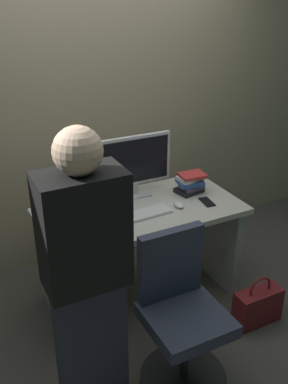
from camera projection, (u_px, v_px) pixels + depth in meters
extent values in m
plane|color=#4C4742|center=(141.00, 296.00, 3.37)|extent=(9.00, 9.00, 0.00)
cube|color=tan|center=(93.00, 78.00, 3.38)|extent=(6.40, 0.10, 3.00)
cube|color=beige|center=(141.00, 211.00, 3.05)|extent=(1.40, 0.71, 0.04)
cube|color=#B2B2B7|center=(56.00, 281.00, 2.95)|extent=(0.06, 0.63, 0.71)
cube|color=#B2B2B7|center=(213.00, 236.00, 3.47)|extent=(0.06, 0.63, 0.71)
cylinder|color=black|center=(183.00, 377.00, 2.66)|extent=(0.52, 0.52, 0.03)
cylinder|color=black|center=(185.00, 351.00, 2.57)|extent=(0.05, 0.05, 0.39)
cube|color=#33384C|center=(186.00, 320.00, 2.47)|extent=(0.44, 0.44, 0.08)
cube|color=#33384C|center=(170.00, 264.00, 2.51)|extent=(0.40, 0.06, 0.44)
cube|color=#262838|center=(91.00, 347.00, 2.33)|extent=(0.34, 0.20, 0.85)
cube|color=black|center=(83.00, 231.00, 2.02)|extent=(0.40, 0.24, 0.58)
sphere|color=beige|center=(78.00, 151.00, 1.85)|extent=(0.22, 0.22, 0.22)
cube|color=silver|center=(135.00, 194.00, 3.23)|extent=(0.20, 0.14, 0.02)
cube|color=silver|center=(135.00, 188.00, 3.21)|extent=(0.04, 0.03, 0.08)
cube|color=silver|center=(135.00, 160.00, 3.11)|extent=(0.54, 0.04, 0.36)
cube|color=black|center=(136.00, 161.00, 3.10)|extent=(0.50, 0.01, 0.32)
cube|color=white|center=(141.00, 215.00, 2.94)|extent=(0.43, 0.15, 0.02)
ellipsoid|color=white|center=(179.00, 205.00, 3.06)|extent=(0.06, 0.10, 0.03)
cylinder|color=silver|center=(83.00, 230.00, 2.70)|extent=(0.07, 0.07, 0.09)
cylinder|color=white|center=(66.00, 205.00, 3.00)|extent=(0.08, 0.08, 0.09)
cube|color=black|center=(189.00, 190.00, 3.27)|extent=(0.21, 0.18, 0.03)
cube|color=#594C72|center=(192.00, 186.00, 3.25)|extent=(0.17, 0.13, 0.04)
cube|color=#3359A5|center=(190.00, 182.00, 3.23)|extent=(0.20, 0.19, 0.03)
cube|color=white|center=(191.00, 178.00, 3.22)|extent=(0.21, 0.15, 0.03)
cube|color=red|center=(192.00, 175.00, 3.20)|extent=(0.19, 0.15, 0.02)
cube|color=black|center=(207.00, 202.00, 3.13)|extent=(0.09, 0.15, 0.01)
cube|color=maroon|center=(257.00, 307.00, 3.06)|extent=(0.34, 0.14, 0.26)
torus|color=maroon|center=(260.00, 288.00, 2.99)|extent=(0.18, 0.02, 0.18)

